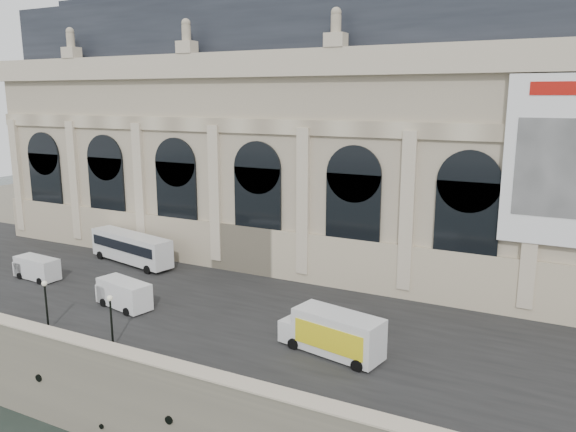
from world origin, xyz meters
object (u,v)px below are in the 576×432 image
at_px(bus_left, 131,247).
at_px(van_c, 122,293).
at_px(van_b, 35,268).
at_px(lamp_right, 112,322).
at_px(lamp_left, 47,306).
at_px(box_truck, 333,333).

xyz_separation_m(bus_left, van_c, (8.12, -10.09, -0.63)).
bearing_deg(van_c, van_b, 171.93).
distance_m(van_c, lamp_right, 8.32).
bearing_deg(van_b, van_c, -8.07).
bearing_deg(lamp_left, van_b, 144.34).
xyz_separation_m(box_truck, lamp_left, (-21.10, -6.40, 0.47)).
bearing_deg(bus_left, box_truck, -20.11).
relative_size(box_truck, lamp_left, 1.96).
height_order(van_c, lamp_right, lamp_right).
relative_size(bus_left, van_b, 2.24).
bearing_deg(bus_left, van_b, -121.21).
bearing_deg(van_b, box_truck, -3.35).
distance_m(bus_left, van_c, 12.97).
xyz_separation_m(van_b, box_truck, (32.68, -1.91, 0.41)).
height_order(lamp_left, lamp_right, lamp_left).
bearing_deg(lamp_right, box_truck, 24.03).
bearing_deg(bus_left, van_c, -51.16).
distance_m(bus_left, box_truck, 29.50).
relative_size(bus_left, van_c, 2.01).
distance_m(bus_left, lamp_left, 17.81).
bearing_deg(box_truck, lamp_right, -155.97).
height_order(van_c, lamp_left, lamp_left).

